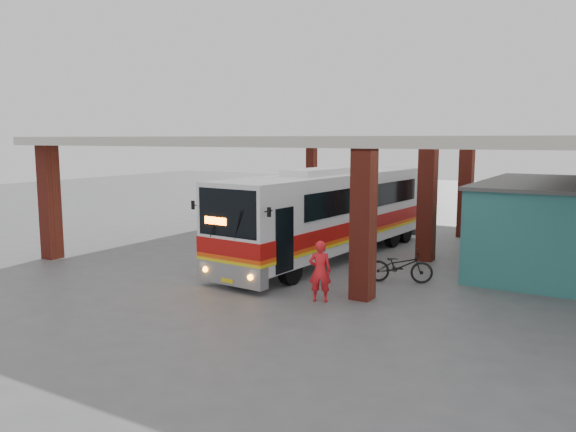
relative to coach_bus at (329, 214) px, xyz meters
The scene contains 8 objects.
ground 2.33m from the coach_bus, 77.11° to the right, with size 90.00×90.00×0.00m, color #515154.
brick_columns 3.94m from the coach_bus, 63.03° to the left, with size 20.10×21.60×4.35m.
canopy_roof 5.77m from the coach_bus, 80.37° to the left, with size 21.00×23.00×0.30m, color #BCB8AA.
shop_building 8.23m from the coach_bus, 17.61° to the left, with size 5.20×8.20×3.11m.
coach_bus is the anchor object (origin of this frame).
motorcycle 4.41m from the coach_bus, 30.84° to the right, with size 0.72×2.07×1.09m, color black.
pedestrian 5.97m from the coach_bus, 65.75° to the right, with size 0.64×0.42×1.76m, color red.
red_chair 6.38m from the coach_bus, 38.93° to the left, with size 0.43×0.43×0.73m.
Camera 1 is at (9.22, -17.61, 4.59)m, focal length 35.00 mm.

